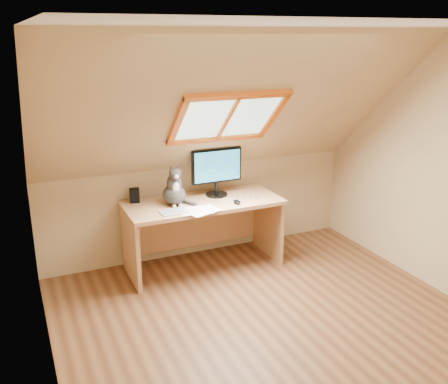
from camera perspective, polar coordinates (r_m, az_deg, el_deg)
ground at (r=4.32m, az=6.24°, el=-15.45°), size 3.50×3.50×0.00m
room_shell at (r=3.66m, az=7.70°, el=2.92°), size 3.52×3.52×2.41m
desk at (r=5.21m, az=-2.69°, el=-3.13°), size 1.59×0.70×0.73m
monitor at (r=5.16m, az=-0.85°, el=2.64°), size 0.54×0.23×0.50m
cat at (r=4.95m, az=-5.70°, el=0.22°), size 0.24×0.29×0.42m
desk_speaker at (r=5.10m, az=-10.20°, el=-0.38°), size 0.11×0.11×0.14m
graphics_tablet at (r=4.78m, az=-5.81°, el=-2.27°), size 0.26×0.19×0.01m
mouse at (r=5.00m, az=1.49°, el=-1.13°), size 0.06×0.11×0.03m
papers at (r=4.81m, az=-2.75°, el=-2.10°), size 0.35×0.30×0.01m
cables at (r=5.11m, az=1.83°, el=-0.85°), size 0.51×0.26×0.01m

